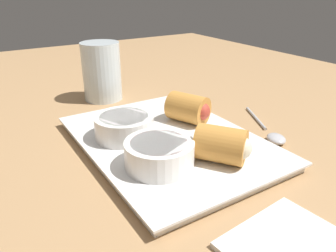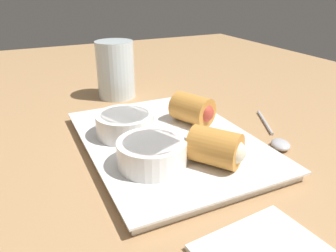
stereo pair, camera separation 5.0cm
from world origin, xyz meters
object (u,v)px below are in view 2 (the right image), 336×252
Objects in this scene: dipping_bowl_near at (125,123)px; dipping_bowl_far at (152,152)px; serving_plate at (168,142)px; drinking_glass at (116,70)px; spoon at (277,140)px.

dipping_bowl_far is (-9.71, -0.11, 0.00)cm from dipping_bowl_near.
serving_plate is 2.76× the size of drinking_glass.
serving_plate is at bearing -39.81° from dipping_bowl_far.
drinking_glass reaches higher than serving_plate.
spoon is (-9.73, -20.48, -2.74)cm from dipping_bowl_near.
drinking_glass reaches higher than dipping_bowl_near.
dipping_bowl_near is 0.59× the size of spoon.
serving_plate reaches higher than spoon.
drinking_glass is at bearing 25.96° from spoon.
dipping_bowl_near is 22.24cm from drinking_glass.
dipping_bowl_near reaches higher than spoon.
spoon is at bearing -90.03° from dipping_bowl_far.
dipping_bowl_near is at bearing 64.59° from spoon.
serving_plate is at bearing 179.81° from drinking_glass.
drinking_glass is at bearing -13.84° from dipping_bowl_near.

